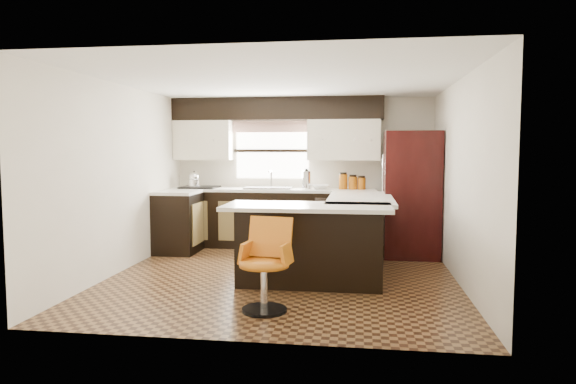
# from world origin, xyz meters

# --- Properties ---
(floor) EXTENTS (4.40, 4.40, 0.00)m
(floor) POSITION_xyz_m (0.00, 0.00, 0.00)
(floor) COLOR #49301A
(floor) RESTS_ON ground
(ceiling) EXTENTS (4.40, 4.40, 0.00)m
(ceiling) POSITION_xyz_m (0.00, 0.00, 2.40)
(ceiling) COLOR silver
(ceiling) RESTS_ON wall_back
(wall_back) EXTENTS (4.40, 0.00, 4.40)m
(wall_back) POSITION_xyz_m (0.00, 2.20, 1.20)
(wall_back) COLOR beige
(wall_back) RESTS_ON floor
(wall_front) EXTENTS (4.40, 0.00, 4.40)m
(wall_front) POSITION_xyz_m (0.00, -2.20, 1.20)
(wall_front) COLOR beige
(wall_front) RESTS_ON floor
(wall_left) EXTENTS (0.00, 4.40, 4.40)m
(wall_left) POSITION_xyz_m (-2.10, 0.00, 1.20)
(wall_left) COLOR beige
(wall_left) RESTS_ON floor
(wall_right) EXTENTS (0.00, 4.40, 4.40)m
(wall_right) POSITION_xyz_m (2.10, 0.00, 1.20)
(wall_right) COLOR beige
(wall_right) RESTS_ON floor
(base_cab_back) EXTENTS (3.30, 0.60, 0.90)m
(base_cab_back) POSITION_xyz_m (-0.45, 1.90, 0.45)
(base_cab_back) COLOR black
(base_cab_back) RESTS_ON floor
(base_cab_left) EXTENTS (0.60, 0.70, 0.90)m
(base_cab_left) POSITION_xyz_m (-1.80, 1.25, 0.45)
(base_cab_left) COLOR black
(base_cab_left) RESTS_ON floor
(counter_back) EXTENTS (3.30, 0.60, 0.04)m
(counter_back) POSITION_xyz_m (-0.45, 1.90, 0.92)
(counter_back) COLOR silver
(counter_back) RESTS_ON base_cab_back
(counter_left) EXTENTS (0.60, 0.70, 0.04)m
(counter_left) POSITION_xyz_m (-1.80, 1.25, 0.92)
(counter_left) COLOR silver
(counter_left) RESTS_ON base_cab_left
(soffit) EXTENTS (3.40, 0.35, 0.36)m
(soffit) POSITION_xyz_m (-0.40, 2.03, 2.22)
(soffit) COLOR black
(soffit) RESTS_ON wall_back
(upper_cab_left) EXTENTS (0.94, 0.35, 0.64)m
(upper_cab_left) POSITION_xyz_m (-1.62, 2.03, 1.72)
(upper_cab_left) COLOR beige
(upper_cab_left) RESTS_ON wall_back
(upper_cab_right) EXTENTS (1.14, 0.35, 0.64)m
(upper_cab_right) POSITION_xyz_m (0.68, 2.03, 1.72)
(upper_cab_right) COLOR beige
(upper_cab_right) RESTS_ON wall_back
(window_pane) EXTENTS (1.20, 0.02, 0.90)m
(window_pane) POSITION_xyz_m (-0.50, 2.18, 1.55)
(window_pane) COLOR white
(window_pane) RESTS_ON wall_back
(valance) EXTENTS (1.30, 0.06, 0.18)m
(valance) POSITION_xyz_m (-0.50, 2.14, 1.94)
(valance) COLOR #D19B93
(valance) RESTS_ON wall_back
(sink) EXTENTS (0.75, 0.45, 0.03)m
(sink) POSITION_xyz_m (-0.50, 1.88, 0.96)
(sink) COLOR #B2B2B7
(sink) RESTS_ON counter_back
(dishwasher) EXTENTS (0.58, 0.03, 0.78)m
(dishwasher) POSITION_xyz_m (0.55, 1.61, 0.43)
(dishwasher) COLOR black
(dishwasher) RESTS_ON floor
(cooktop) EXTENTS (0.58, 0.50, 0.02)m
(cooktop) POSITION_xyz_m (-1.65, 1.88, 0.96)
(cooktop) COLOR black
(cooktop) RESTS_ON counter_back
(peninsula_long) EXTENTS (0.60, 1.95, 0.90)m
(peninsula_long) POSITION_xyz_m (0.90, 0.62, 0.45)
(peninsula_long) COLOR black
(peninsula_long) RESTS_ON floor
(peninsula_return) EXTENTS (1.65, 0.60, 0.90)m
(peninsula_return) POSITION_xyz_m (0.38, -0.35, 0.45)
(peninsula_return) COLOR black
(peninsula_return) RESTS_ON floor
(counter_pen_long) EXTENTS (0.84, 1.95, 0.04)m
(counter_pen_long) POSITION_xyz_m (0.95, 0.62, 0.92)
(counter_pen_long) COLOR silver
(counter_pen_long) RESTS_ON peninsula_long
(counter_pen_return) EXTENTS (1.89, 0.84, 0.04)m
(counter_pen_return) POSITION_xyz_m (0.35, -0.44, 0.92)
(counter_pen_return) COLOR silver
(counter_pen_return) RESTS_ON peninsula_return
(refrigerator) EXTENTS (0.79, 0.75, 1.83)m
(refrigerator) POSITION_xyz_m (1.69, 1.46, 0.92)
(refrigerator) COLOR black
(refrigerator) RESTS_ON floor
(bar_chair) EXTENTS (0.55, 0.55, 0.91)m
(bar_chair) POSITION_xyz_m (0.03, -1.39, 0.45)
(bar_chair) COLOR #CC6B14
(bar_chair) RESTS_ON floor
(kettle) EXTENTS (0.19, 0.19, 0.25)m
(kettle) POSITION_xyz_m (-1.74, 1.88, 1.10)
(kettle) COLOR silver
(kettle) RESTS_ON cooktop
(percolator) EXTENTS (0.14, 0.14, 0.29)m
(percolator) POSITION_xyz_m (0.10, 1.90, 1.09)
(percolator) COLOR silver
(percolator) RESTS_ON counter_back
(mixing_bowl) EXTENTS (0.32, 0.32, 0.07)m
(mixing_bowl) POSITION_xyz_m (0.32, 1.90, 0.98)
(mixing_bowl) COLOR white
(mixing_bowl) RESTS_ON counter_back
(canister_large) EXTENTS (0.13, 0.13, 0.23)m
(canister_large) POSITION_xyz_m (0.68, 1.92, 1.06)
(canister_large) COLOR #934B0B
(canister_large) RESTS_ON counter_back
(canister_med) EXTENTS (0.13, 0.13, 0.20)m
(canister_med) POSITION_xyz_m (0.83, 1.92, 1.04)
(canister_med) COLOR #934B0B
(canister_med) RESTS_ON counter_back
(canister_small) EXTENTS (0.13, 0.13, 0.18)m
(canister_small) POSITION_xyz_m (0.97, 1.92, 1.04)
(canister_small) COLOR #934B0B
(canister_small) RESTS_ON counter_back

